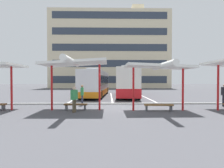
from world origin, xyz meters
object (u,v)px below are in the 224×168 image
object	(u,v)px
coach_bus_0	(96,83)
bench_2	(159,106)
bench_1	(76,105)
coach_bus_1	(127,83)
waiting_passenger_1	(74,97)
waiting_passenger_0	(82,94)
waiting_shelter_2	(159,67)
waiting_shelter_1	(75,64)

from	to	relation	value
coach_bus_0	bench_2	world-z (taller)	coach_bus_0
bench_1	coach_bus_1	bearing A→B (deg)	66.98
bench_1	waiting_passenger_1	bearing A→B (deg)	-85.88
coach_bus_1	bench_1	xyz separation A→B (m)	(-4.67, -10.99, -1.40)
bench_2	waiting_passenger_0	bearing A→B (deg)	153.80
coach_bus_1	waiting_passenger_1	bearing A→B (deg)	-111.14
bench_1	waiting_passenger_1	distance (m)	1.11
waiting_passenger_1	bench_2	bearing A→B (deg)	5.51
bench_2	waiting_passenger_1	bearing A→B (deg)	-174.49
waiting_shelter_2	waiting_passenger_0	bearing A→B (deg)	152.69
coach_bus_0	waiting_passenger_0	world-z (taller)	coach_bus_0
coach_bus_0	coach_bus_1	distance (m)	4.05
waiting_passenger_0	bench_1	bearing A→B (deg)	-92.67
waiting_passenger_1	waiting_shelter_1	bearing A→B (deg)	95.88
coach_bus_1	waiting_shelter_2	world-z (taller)	coach_bus_1
waiting_shelter_1	bench_1	world-z (taller)	waiting_shelter_1
waiting_passenger_0	coach_bus_0	bearing A→B (deg)	86.65
bench_2	waiting_passenger_0	xyz separation A→B (m)	(-5.53, 2.72, 0.63)
bench_2	waiting_passenger_1	size ratio (longest dim) A/B	1.17
coach_bus_0	bench_1	xyz separation A→B (m)	(-0.63, -11.22, -1.31)
waiting_shelter_2	waiting_passenger_1	size ratio (longest dim) A/B	2.74
coach_bus_0	waiting_passenger_1	xyz separation A→B (m)	(-0.56, -12.13, -0.68)
coach_bus_0	coach_bus_1	size ratio (longest dim) A/B	1.00
coach_bus_1	waiting_passenger_0	distance (m)	9.81
bench_1	waiting_passenger_0	world-z (taller)	waiting_passenger_0
coach_bus_0	waiting_shelter_2	size ratio (longest dim) A/B	2.63
bench_2	waiting_passenger_1	xyz separation A→B (m)	(-5.58, -0.54, 0.62)
coach_bus_1	waiting_passenger_1	size ratio (longest dim) A/B	7.23
coach_bus_1	coach_bus_0	bearing A→B (deg)	176.87
coach_bus_0	bench_1	distance (m)	11.31
waiting_passenger_0	waiting_passenger_1	bearing A→B (deg)	-90.76
coach_bus_1	waiting_passenger_1	distance (m)	12.79
bench_1	waiting_passenger_0	size ratio (longest dim) A/B	0.94
bench_1	bench_2	xyz separation A→B (m)	(5.64, -0.38, 0.01)
bench_1	waiting_shelter_2	distance (m)	6.23
coach_bus_1	waiting_shelter_2	xyz separation A→B (m)	(0.97, -11.51, 1.19)
waiting_passenger_0	waiting_passenger_1	distance (m)	3.26
waiting_shelter_1	bench_2	size ratio (longest dim) A/B	2.64
waiting_shelter_1	waiting_shelter_2	world-z (taller)	waiting_shelter_1
coach_bus_0	bench_1	size ratio (longest dim) A/B	7.61
coach_bus_0	waiting_passenger_0	distance (m)	8.91
waiting_shelter_2	bench_1	bearing A→B (deg)	174.82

